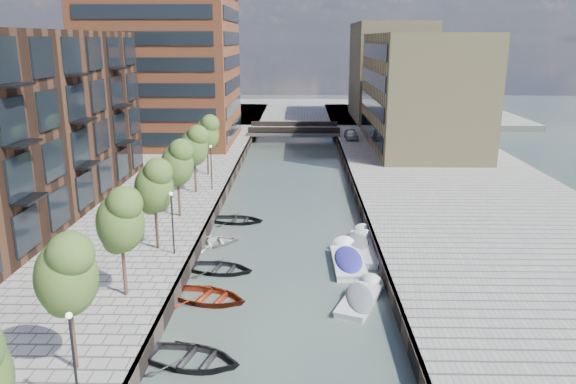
{
  "coord_description": "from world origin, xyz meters",
  "views": [
    {
      "loc": [
        0.86,
        -9.61,
        14.35
      ],
      "look_at": [
        0.0,
        30.05,
        3.5
      ],
      "focal_mm": 35.0,
      "sensor_mm": 36.0,
      "label": 1
    }
  ],
  "objects_px": {
    "motorboat_4": "(359,241)",
    "motorboat_2": "(364,251)",
    "sloop_1": "(220,272)",
    "tree_2": "(120,219)",
    "sloop_4": "(237,222)",
    "tree_1": "(66,273)",
    "sloop_2": "(208,301)",
    "sloop_3": "(213,245)",
    "car": "(351,134)",
    "sloop_0": "(192,363)",
    "motorboat_3": "(347,260)",
    "bridge": "(294,130)",
    "motorboat_1": "(361,298)",
    "tree_4": "(177,162)",
    "tree_6": "(207,132)",
    "tree_5": "(194,145)",
    "tree_3": "(154,185)"
  },
  "relations": [
    {
      "from": "motorboat_1",
      "to": "tree_1",
      "type": "bearing_deg",
      "value": -146.7
    },
    {
      "from": "tree_1",
      "to": "tree_3",
      "type": "height_order",
      "value": "same"
    },
    {
      "from": "tree_4",
      "to": "motorboat_2",
      "type": "bearing_deg",
      "value": -19.56
    },
    {
      "from": "tree_2",
      "to": "motorboat_2",
      "type": "bearing_deg",
      "value": 33.3
    },
    {
      "from": "sloop_2",
      "to": "car",
      "type": "height_order",
      "value": "car"
    },
    {
      "from": "tree_6",
      "to": "sloop_4",
      "type": "relative_size",
      "value": 1.39
    },
    {
      "from": "tree_4",
      "to": "tree_6",
      "type": "relative_size",
      "value": 1.0
    },
    {
      "from": "tree_1",
      "to": "sloop_2",
      "type": "distance_m",
      "value": 10.74
    },
    {
      "from": "tree_1",
      "to": "tree_2",
      "type": "distance_m",
      "value": 7.0
    },
    {
      "from": "sloop_0",
      "to": "tree_4",
      "type": "bearing_deg",
      "value": 28.11
    },
    {
      "from": "tree_1",
      "to": "car",
      "type": "height_order",
      "value": "tree_1"
    },
    {
      "from": "motorboat_1",
      "to": "sloop_4",
      "type": "bearing_deg",
      "value": 121.57
    },
    {
      "from": "bridge",
      "to": "tree_2",
      "type": "bearing_deg",
      "value": -98.95
    },
    {
      "from": "motorboat_4",
      "to": "motorboat_2",
      "type": "bearing_deg",
      "value": -84.34
    },
    {
      "from": "sloop_2",
      "to": "sloop_3",
      "type": "relative_size",
      "value": 1.17
    },
    {
      "from": "tree_2",
      "to": "motorboat_2",
      "type": "height_order",
      "value": "tree_2"
    },
    {
      "from": "tree_3",
      "to": "sloop_4",
      "type": "relative_size",
      "value": 1.39
    },
    {
      "from": "tree_5",
      "to": "motorboat_2",
      "type": "xyz_separation_m",
      "value": [
        13.83,
        -11.91,
        -5.2
      ]
    },
    {
      "from": "tree_2",
      "to": "sloop_4",
      "type": "distance_m",
      "value": 16.87
    },
    {
      "from": "tree_1",
      "to": "tree_5",
      "type": "height_order",
      "value": "same"
    },
    {
      "from": "sloop_1",
      "to": "motorboat_4",
      "type": "xyz_separation_m",
      "value": [
        9.36,
        5.22,
        0.19
      ]
    },
    {
      "from": "motorboat_3",
      "to": "bridge",
      "type": "bearing_deg",
      "value": 94.91
    },
    {
      "from": "sloop_0",
      "to": "sloop_2",
      "type": "distance_m",
      "value": 6.38
    },
    {
      "from": "sloop_0",
      "to": "motorboat_3",
      "type": "bearing_deg",
      "value": -18.93
    },
    {
      "from": "sloop_2",
      "to": "motorboat_4",
      "type": "distance_m",
      "value": 13.31
    },
    {
      "from": "tree_2",
      "to": "tree_5",
      "type": "xyz_separation_m",
      "value": [
        0.0,
        21.0,
        0.0
      ]
    },
    {
      "from": "tree_6",
      "to": "motorboat_4",
      "type": "height_order",
      "value": "tree_6"
    },
    {
      "from": "sloop_4",
      "to": "motorboat_3",
      "type": "bearing_deg",
      "value": -129.29
    },
    {
      "from": "tree_5",
      "to": "sloop_1",
      "type": "xyz_separation_m",
      "value": [
        4.31,
        -15.55,
        -5.31
      ]
    },
    {
      "from": "sloop_3",
      "to": "sloop_4",
      "type": "xyz_separation_m",
      "value": [
        1.22,
        5.16,
        0.0
      ]
    },
    {
      "from": "motorboat_1",
      "to": "sloop_1",
      "type": "bearing_deg",
      "value": 155.11
    },
    {
      "from": "tree_5",
      "to": "sloop_1",
      "type": "bearing_deg",
      "value": -74.51
    },
    {
      "from": "tree_1",
      "to": "tree_5",
      "type": "relative_size",
      "value": 1.0
    },
    {
      "from": "tree_5",
      "to": "motorboat_3",
      "type": "distance_m",
      "value": 19.46
    },
    {
      "from": "sloop_3",
      "to": "sloop_4",
      "type": "distance_m",
      "value": 5.3
    },
    {
      "from": "sloop_0",
      "to": "tree_3",
      "type": "bearing_deg",
      "value": 35.26
    },
    {
      "from": "motorboat_3",
      "to": "sloop_3",
      "type": "bearing_deg",
      "value": 161.01
    },
    {
      "from": "tree_3",
      "to": "motorboat_4",
      "type": "distance_m",
      "value": 15.06
    },
    {
      "from": "sloop_1",
      "to": "motorboat_4",
      "type": "relative_size",
      "value": 0.86
    },
    {
      "from": "tree_2",
      "to": "tree_4",
      "type": "xyz_separation_m",
      "value": [
        0.0,
        14.0,
        0.0
      ]
    },
    {
      "from": "tree_2",
      "to": "tree_5",
      "type": "bearing_deg",
      "value": 90.0
    },
    {
      "from": "sloop_3",
      "to": "motorboat_2",
      "type": "height_order",
      "value": "motorboat_2"
    },
    {
      "from": "motorboat_1",
      "to": "motorboat_3",
      "type": "height_order",
      "value": "motorboat_3"
    },
    {
      "from": "sloop_3",
      "to": "sloop_1",
      "type": "bearing_deg",
      "value": 171.52
    },
    {
      "from": "tree_1",
      "to": "tree_3",
      "type": "bearing_deg",
      "value": 90.0
    },
    {
      "from": "sloop_4",
      "to": "car",
      "type": "distance_m",
      "value": 35.79
    },
    {
      "from": "motorboat_1",
      "to": "car",
      "type": "bearing_deg",
      "value": 85.79
    },
    {
      "from": "tree_1",
      "to": "tree_2",
      "type": "relative_size",
      "value": 1.0
    },
    {
      "from": "motorboat_4",
      "to": "bridge",
      "type": "bearing_deg",
      "value": 96.81
    },
    {
      "from": "tree_2",
      "to": "motorboat_4",
      "type": "relative_size",
      "value": 1.18
    }
  ]
}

